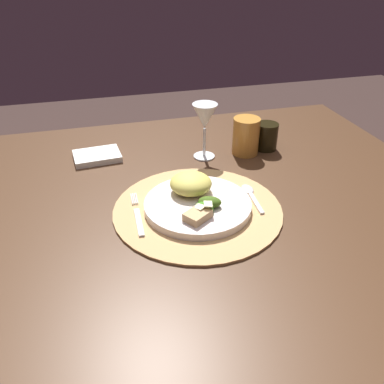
# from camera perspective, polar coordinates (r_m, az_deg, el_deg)

# --- Properties ---
(ground_plane) EXTENTS (6.00, 6.00, 0.00)m
(ground_plane) POSITION_cam_1_polar(r_m,az_deg,el_deg) (1.46, -1.19, -25.24)
(ground_plane) COLOR #372723
(dining_table) EXTENTS (1.37, 1.05, 0.70)m
(dining_table) POSITION_cam_1_polar(r_m,az_deg,el_deg) (1.02, -1.55, -6.87)
(dining_table) COLOR #462C1A
(dining_table) RESTS_ON ground
(placemat) EXTENTS (0.39, 0.39, 0.01)m
(placemat) POSITION_cam_1_polar(r_m,az_deg,el_deg) (0.92, 0.80, -2.48)
(placemat) COLOR tan
(placemat) RESTS_ON dining_table
(dinner_plate) EXTENTS (0.24, 0.24, 0.02)m
(dinner_plate) POSITION_cam_1_polar(r_m,az_deg,el_deg) (0.91, 0.81, -1.86)
(dinner_plate) COLOR silver
(dinner_plate) RESTS_ON placemat
(pasta_serving) EXTENTS (0.12, 0.12, 0.04)m
(pasta_serving) POSITION_cam_1_polar(r_m,az_deg,el_deg) (0.93, -0.10, 1.10)
(pasta_serving) COLOR #D6CA58
(pasta_serving) RESTS_ON dinner_plate
(salad_greens) EXTENTS (0.07, 0.07, 0.03)m
(salad_greens) POSITION_cam_1_polar(r_m,az_deg,el_deg) (0.88, 2.15, -1.89)
(salad_greens) COLOR #3D5C18
(salad_greens) RESTS_ON dinner_plate
(bread_piece) EXTENTS (0.07, 0.06, 0.02)m
(bread_piece) POSITION_cam_1_polar(r_m,az_deg,el_deg) (0.85, 0.81, -3.34)
(bread_piece) COLOR tan
(bread_piece) RESTS_ON dinner_plate
(fork) EXTENTS (0.02, 0.17, 0.00)m
(fork) POSITION_cam_1_polar(r_m,az_deg,el_deg) (0.90, -7.71, -3.34)
(fork) COLOR silver
(fork) RESTS_ON placemat
(spoon) EXTENTS (0.03, 0.13, 0.01)m
(spoon) POSITION_cam_1_polar(r_m,az_deg,el_deg) (0.98, 8.28, -0.23)
(spoon) COLOR silver
(spoon) RESTS_ON placemat
(napkin) EXTENTS (0.14, 0.10, 0.02)m
(napkin) POSITION_cam_1_polar(r_m,az_deg,el_deg) (1.17, -13.31, 4.98)
(napkin) COLOR white
(napkin) RESTS_ON dining_table
(wine_glass) EXTENTS (0.07, 0.07, 0.16)m
(wine_glass) POSITION_cam_1_polar(r_m,az_deg,el_deg) (1.11, 1.82, 10.35)
(wine_glass) COLOR silver
(wine_glass) RESTS_ON dining_table
(amber_tumbler) EXTENTS (0.08, 0.08, 0.11)m
(amber_tumbler) POSITION_cam_1_polar(r_m,az_deg,el_deg) (1.17, 7.65, 7.86)
(amber_tumbler) COLOR #C58435
(amber_tumbler) RESTS_ON dining_table
(dark_tumbler) EXTENTS (0.06, 0.06, 0.08)m
(dark_tumbler) POSITION_cam_1_polar(r_m,az_deg,el_deg) (1.21, 10.52, 7.76)
(dark_tumbler) COLOR black
(dark_tumbler) RESTS_ON dining_table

